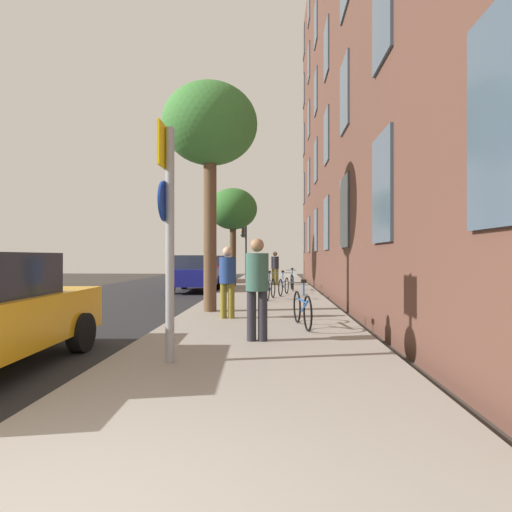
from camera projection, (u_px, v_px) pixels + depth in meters
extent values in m
plane|color=#332D28|center=(182.00, 295.00, 16.87)|extent=(41.80, 41.80, 0.00)
cube|color=#232326|center=(131.00, 295.00, 16.96)|extent=(7.00, 38.00, 0.01)
cube|color=gray|center=(267.00, 294.00, 16.71)|extent=(4.20, 38.00, 0.12)
cube|color=#513328|center=(334.00, 67.00, 16.11)|extent=(0.50, 27.00, 17.97)
cube|color=#384756|center=(505.00, 109.00, 3.62)|extent=(0.06, 1.32, 2.06)
cube|color=#384756|center=(382.00, 188.00, 7.79)|extent=(0.06, 1.32, 2.06)
cube|color=#384756|center=(345.00, 212.00, 11.95)|extent=(0.06, 1.32, 2.06)
cube|color=#384756|center=(326.00, 223.00, 16.11)|extent=(0.06, 1.32, 2.06)
cube|color=#384756|center=(316.00, 230.00, 20.27)|extent=(0.06, 1.32, 2.06)
cube|color=#384756|center=(309.00, 235.00, 24.44)|extent=(0.06, 1.32, 2.06)
cube|color=#384756|center=(304.00, 238.00, 28.60)|extent=(0.06, 1.32, 2.06)
cube|color=#384756|center=(382.00, 8.00, 7.79)|extent=(0.06, 1.32, 2.06)
cube|color=#384756|center=(345.00, 95.00, 11.95)|extent=(0.06, 1.32, 2.06)
cube|color=#384756|center=(326.00, 137.00, 16.12)|extent=(0.06, 1.32, 2.06)
cube|color=#384756|center=(316.00, 161.00, 20.28)|extent=(0.06, 1.32, 2.06)
cube|color=#384756|center=(309.00, 177.00, 24.44)|extent=(0.06, 1.32, 2.06)
cube|color=#384756|center=(304.00, 189.00, 28.60)|extent=(0.06, 1.32, 2.06)
cube|color=#384756|center=(326.00, 50.00, 16.12)|extent=(0.06, 1.32, 2.06)
cube|color=#384756|center=(316.00, 92.00, 20.28)|extent=(0.06, 1.32, 2.06)
cube|color=#384756|center=(309.00, 120.00, 24.45)|extent=(0.06, 1.32, 2.06)
cube|color=#384756|center=(304.00, 140.00, 28.61)|extent=(0.06, 1.32, 2.06)
cube|color=#384756|center=(316.00, 23.00, 20.29)|extent=(0.06, 1.32, 2.06)
cube|color=#384756|center=(309.00, 63.00, 24.45)|extent=(0.06, 1.32, 2.06)
cube|color=#384756|center=(304.00, 91.00, 28.61)|extent=(0.06, 1.32, 2.06)
cube|color=#384756|center=(309.00, 6.00, 24.45)|extent=(0.06, 1.32, 2.06)
cube|color=#384756|center=(304.00, 42.00, 28.62)|extent=(0.06, 1.32, 2.06)
cylinder|color=gray|center=(170.00, 245.00, 5.70)|extent=(0.12, 0.12, 3.23)
cube|color=yellow|center=(164.00, 147.00, 5.70)|extent=(0.03, 0.60, 0.60)
cylinder|color=#14339E|center=(164.00, 201.00, 5.70)|extent=(0.03, 0.56, 0.56)
cylinder|color=black|center=(246.00, 251.00, 27.66)|extent=(0.12, 0.12, 3.59)
cube|color=black|center=(243.00, 231.00, 27.67)|extent=(0.20, 0.24, 0.80)
sphere|color=#4B0707|center=(242.00, 228.00, 27.68)|extent=(0.16, 0.16, 0.16)
sphere|color=orange|center=(242.00, 231.00, 27.68)|extent=(0.16, 0.16, 0.16)
sphere|color=#083E11|center=(242.00, 235.00, 27.68)|extent=(0.16, 0.16, 0.16)
cylinder|color=brown|center=(210.00, 232.00, 11.00)|extent=(0.34, 0.34, 4.23)
ellipsoid|color=#387533|center=(210.00, 124.00, 11.00)|extent=(2.53, 2.53, 2.15)
cylinder|color=#4C3823|center=(233.00, 254.00, 20.85)|extent=(0.32, 0.32, 3.13)
ellipsoid|color=#2D6628|center=(233.00, 209.00, 20.86)|extent=(2.45, 2.45, 2.08)
torus|color=black|center=(297.00, 307.00, 9.09)|extent=(0.14, 0.70, 0.70)
torus|color=black|center=(308.00, 313.00, 8.04)|extent=(0.14, 0.70, 0.70)
cylinder|color=#194C99|center=(302.00, 301.00, 8.56)|extent=(0.17, 0.90, 0.04)
cylinder|color=#194C99|center=(305.00, 306.00, 8.30)|extent=(0.12, 0.54, 0.29)
cylinder|color=#194C99|center=(304.00, 289.00, 8.41)|extent=(0.04, 0.04, 0.28)
cube|color=black|center=(304.00, 281.00, 8.41)|extent=(0.10, 0.24, 0.06)
cylinder|color=#4C4C4C|center=(297.00, 283.00, 9.09)|extent=(0.42, 0.09, 0.03)
torus|color=black|center=(273.00, 288.00, 14.53)|extent=(0.17, 0.68, 0.68)
torus|color=black|center=(267.00, 290.00, 13.57)|extent=(0.17, 0.68, 0.68)
cylinder|color=#194C99|center=(270.00, 284.00, 14.05)|extent=(0.20, 0.83, 0.04)
cylinder|color=#194C99|center=(269.00, 287.00, 13.81)|extent=(0.14, 0.51, 0.28)
cylinder|color=#194C99|center=(269.00, 276.00, 13.90)|extent=(0.04, 0.04, 0.28)
cube|color=black|center=(269.00, 272.00, 13.90)|extent=(0.10, 0.24, 0.06)
cylinder|color=#4C4C4C|center=(273.00, 273.00, 14.53)|extent=(0.42, 0.11, 0.03)
torus|color=black|center=(287.00, 286.00, 16.13)|extent=(0.19, 0.63, 0.64)
torus|color=black|center=(281.00, 288.00, 15.12)|extent=(0.19, 0.63, 0.64)
cylinder|color=#194C99|center=(284.00, 282.00, 15.63)|extent=(0.26, 0.88, 0.04)
cylinder|color=#194C99|center=(282.00, 284.00, 15.37)|extent=(0.17, 0.54, 0.29)
cylinder|color=#194C99|center=(283.00, 276.00, 15.47)|extent=(0.04, 0.04, 0.28)
cube|color=black|center=(283.00, 271.00, 15.47)|extent=(0.10, 0.24, 0.06)
cylinder|color=#4C4C4C|center=(287.00, 273.00, 16.13)|extent=(0.41, 0.13, 0.03)
torus|color=black|center=(291.00, 282.00, 18.39)|extent=(0.05, 0.67, 0.67)
torus|color=black|center=(293.00, 283.00, 17.35)|extent=(0.05, 0.67, 0.67)
cylinder|color=#194C99|center=(292.00, 278.00, 17.87)|extent=(0.06, 0.89, 0.04)
cylinder|color=#194C99|center=(292.00, 280.00, 17.61)|extent=(0.05, 0.54, 0.29)
cylinder|color=#194C99|center=(292.00, 272.00, 17.71)|extent=(0.04, 0.04, 0.28)
cube|color=black|center=(292.00, 269.00, 17.71)|extent=(0.10, 0.24, 0.06)
cylinder|color=#4C4C4C|center=(291.00, 270.00, 18.39)|extent=(0.42, 0.04, 0.03)
cylinder|color=#26262D|center=(251.00, 316.00, 7.12)|extent=(0.16, 0.16, 0.86)
cylinder|color=#26262D|center=(263.00, 316.00, 7.12)|extent=(0.16, 0.16, 0.86)
cylinder|color=#33594C|center=(257.00, 272.00, 7.12)|extent=(0.55, 0.55, 0.65)
sphere|color=#936B4C|center=(257.00, 245.00, 7.12)|extent=(0.23, 0.23, 0.23)
cylinder|color=olive|center=(223.00, 301.00, 9.75)|extent=(0.15, 0.15, 0.82)
cylinder|color=olive|center=(231.00, 301.00, 9.74)|extent=(0.15, 0.15, 0.82)
cylinder|color=navy|center=(227.00, 270.00, 9.74)|extent=(0.53, 0.53, 0.62)
sphere|color=tan|center=(227.00, 251.00, 9.74)|extent=(0.22, 0.22, 0.22)
cylinder|color=olive|center=(273.00, 277.00, 21.14)|extent=(0.16, 0.16, 0.83)
cylinder|color=olive|center=(277.00, 277.00, 21.13)|extent=(0.16, 0.16, 0.83)
cylinder|color=#26262D|center=(275.00, 263.00, 21.13)|extent=(0.47, 0.47, 0.62)
sphere|color=#936B4C|center=(275.00, 254.00, 21.13)|extent=(0.23, 0.23, 0.23)
cylinder|color=black|center=(81.00, 333.00, 6.76)|extent=(0.22, 0.64, 0.64)
cube|color=navy|center=(197.00, 276.00, 18.57)|extent=(2.03, 4.01, 0.70)
cube|color=#2D3847|center=(196.00, 262.00, 18.38)|extent=(1.65, 2.27, 0.60)
cylinder|color=black|center=(184.00, 282.00, 19.87)|extent=(0.22, 0.64, 0.64)
cylinder|color=black|center=(219.00, 283.00, 19.79)|extent=(0.22, 0.64, 0.64)
cylinder|color=black|center=(171.00, 286.00, 17.36)|extent=(0.22, 0.64, 0.64)
cylinder|color=black|center=(211.00, 286.00, 17.28)|extent=(0.22, 0.64, 0.64)
cube|color=red|center=(215.00, 272.00, 24.56)|extent=(1.89, 4.49, 0.70)
cube|color=#2D3847|center=(215.00, 261.00, 24.34)|extent=(1.56, 2.52, 0.60)
cylinder|color=black|center=(206.00, 276.00, 26.02)|extent=(0.22, 0.64, 0.64)
cylinder|color=black|center=(231.00, 276.00, 25.95)|extent=(0.22, 0.64, 0.64)
cylinder|color=black|center=(197.00, 279.00, 23.18)|extent=(0.22, 0.64, 0.64)
cylinder|color=black|center=(226.00, 279.00, 23.10)|extent=(0.22, 0.64, 0.64)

